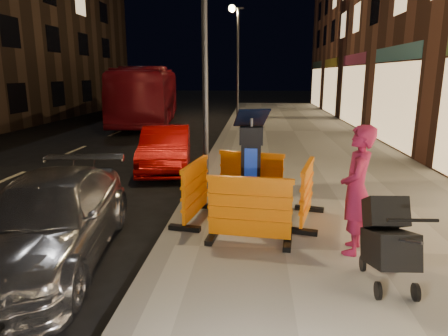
# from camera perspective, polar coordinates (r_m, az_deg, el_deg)

# --- Properties ---
(ground_plane) EXTENTS (120.00, 120.00, 0.00)m
(ground_plane) POSITION_cam_1_polar(r_m,az_deg,el_deg) (6.15, -8.38, -12.07)
(ground_plane) COLOR black
(ground_plane) RESTS_ON ground
(sidewalk) EXTENTS (6.00, 60.00, 0.15)m
(sidewalk) POSITION_cam_1_polar(r_m,az_deg,el_deg) (6.21, 20.35, -11.77)
(sidewalk) COLOR gray
(sidewalk) RESTS_ON ground
(kerb) EXTENTS (0.30, 60.00, 0.15)m
(kerb) POSITION_cam_1_polar(r_m,az_deg,el_deg) (6.12, -8.40, -11.43)
(kerb) COLOR slate
(kerb) RESTS_ON ground
(parking_kiosk) EXTENTS (0.68, 0.68, 1.81)m
(parking_kiosk) POSITION_cam_1_polar(r_m,az_deg,el_deg) (6.74, 3.84, -0.14)
(parking_kiosk) COLOR black
(parking_kiosk) RESTS_ON sidewalk
(barrier_front) EXTENTS (1.35, 0.68, 1.01)m
(barrier_front) POSITION_cam_1_polar(r_m,az_deg,el_deg) (5.94, 3.66, -6.04)
(barrier_front) COLOR orange
(barrier_front) RESTS_ON sidewalk
(barrier_back) EXTENTS (1.39, 0.85, 1.01)m
(barrier_back) POSITION_cam_1_polar(r_m,az_deg,el_deg) (7.76, 3.89, -1.40)
(barrier_back) COLOR orange
(barrier_back) RESTS_ON sidewalk
(barrier_kerbside) EXTENTS (0.75, 1.37, 1.01)m
(barrier_kerbside) POSITION_cam_1_polar(r_m,az_deg,el_deg) (6.91, -4.12, -3.23)
(barrier_kerbside) COLOR orange
(barrier_kerbside) RESTS_ON sidewalk
(barrier_bldgside) EXTENTS (0.83, 1.39, 1.01)m
(barrier_bldgside) POSITION_cam_1_polar(r_m,az_deg,el_deg) (6.90, 11.72, -3.53)
(barrier_bldgside) COLOR orange
(barrier_bldgside) RESTS_ON sidewalk
(car_silver) EXTENTS (2.21, 4.32, 1.20)m
(car_silver) POSITION_cam_1_polar(r_m,az_deg,el_deg) (6.42, -23.32, -11.93)
(car_silver) COLOR #A7A7AC
(car_silver) RESTS_ON ground
(car_red) EXTENTS (1.80, 3.81, 1.21)m
(car_red) POSITION_cam_1_polar(r_m,az_deg,el_deg) (11.31, -8.19, -0.23)
(car_red) COLOR #9E0706
(car_red) RESTS_ON ground
(bus_doubledecker) EXTENTS (4.02, 10.96, 2.98)m
(bus_doubledecker) POSITION_cam_1_polar(r_m,az_deg,el_deg) (22.49, -10.65, 6.38)
(bus_doubledecker) COLOR maroon
(bus_doubledecker) RESTS_ON ground
(man) EXTENTS (0.61, 0.76, 1.81)m
(man) POSITION_cam_1_polar(r_m,az_deg,el_deg) (5.81, 18.40, -3.02)
(man) COLOR #9A1A41
(man) RESTS_ON sidewalk
(stroller) EXTENTS (0.57, 0.84, 1.02)m
(stroller) POSITION_cam_1_polar(r_m,az_deg,el_deg) (5.17, 22.61, -10.01)
(stroller) COLOR black
(stroller) RESTS_ON sidewalk
(street_lamp_mid) EXTENTS (0.12, 0.12, 6.00)m
(street_lamp_mid) POSITION_cam_1_polar(r_m,az_deg,el_deg) (8.49, -2.76, 16.87)
(street_lamp_mid) COLOR #3F3F44
(street_lamp_mid) RESTS_ON sidewalk
(street_lamp_far) EXTENTS (0.12, 0.12, 6.00)m
(street_lamp_far) POSITION_cam_1_polar(r_m,az_deg,el_deg) (23.44, 1.99, 14.59)
(street_lamp_far) COLOR #3F3F44
(street_lamp_far) RESTS_ON sidewalk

